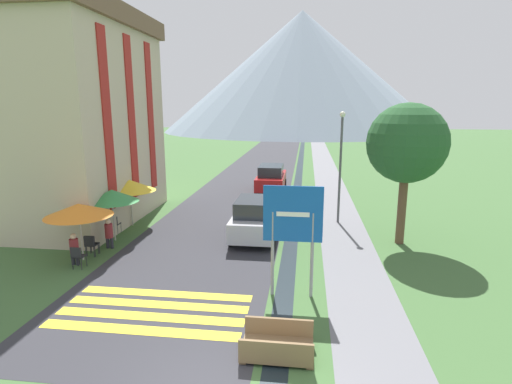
% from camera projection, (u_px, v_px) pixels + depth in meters
% --- Properties ---
extents(ground_plane, '(160.00, 160.00, 0.00)m').
position_uv_depth(ground_plane, '(279.00, 192.00, 27.46)').
color(ground_plane, '#3D6033').
extents(road, '(6.40, 60.00, 0.01)m').
position_uv_depth(road, '(260.00, 169.00, 37.46)').
color(road, '#2D2D33').
rests_on(road, ground_plane).
extents(footpath, '(2.20, 60.00, 0.01)m').
position_uv_depth(footpath, '(326.00, 170.00, 36.72)').
color(footpath, slate).
rests_on(footpath, ground_plane).
extents(drainage_channel, '(0.60, 60.00, 0.00)m').
position_uv_depth(drainage_channel, '(300.00, 170.00, 37.01)').
color(drainage_channel, black).
rests_on(drainage_channel, ground_plane).
extents(crosswalk_marking, '(5.44, 2.54, 0.01)m').
position_uv_depth(crosswalk_marking, '(154.00, 310.00, 11.54)').
color(crosswalk_marking, yellow).
rests_on(crosswalk_marking, ground_plane).
extents(mountain_distant, '(63.60, 63.60, 26.93)m').
position_uv_depth(mountain_distant, '(301.00, 72.00, 92.70)').
color(mountain_distant, gray).
rests_on(mountain_distant, ground_plane).
extents(hotel_building, '(5.78, 9.35, 10.36)m').
position_uv_depth(hotel_building, '(80.00, 110.00, 19.66)').
color(hotel_building, '#BCAD93').
rests_on(hotel_building, ground_plane).
extents(road_sign, '(1.79, 0.11, 3.49)m').
position_uv_depth(road_sign, '(293.00, 225.00, 11.98)').
color(road_sign, gray).
rests_on(road_sign, ground_plane).
extents(footbridge, '(1.70, 1.10, 0.65)m').
position_uv_depth(footbridge, '(277.00, 346.00, 9.46)').
color(footbridge, brown).
rests_on(footbridge, ground_plane).
extents(parked_car_near, '(1.97, 4.04, 1.82)m').
position_uv_depth(parked_car_near, '(255.00, 218.00, 17.72)').
color(parked_car_near, '#B2B2B7').
rests_on(parked_car_near, ground_plane).
extents(parked_car_far, '(1.94, 4.57, 1.82)m').
position_uv_depth(parked_car_far, '(271.00, 178.00, 27.57)').
color(parked_car_far, '#A31919').
rests_on(parked_car_far, ground_plane).
extents(cafe_chair_near_left, '(0.40, 0.40, 0.85)m').
position_uv_depth(cafe_chair_near_left, '(90.00, 244.00, 15.60)').
color(cafe_chair_near_left, '#232328').
rests_on(cafe_chair_near_left, ground_plane).
extents(cafe_chair_nearest, '(0.40, 0.40, 0.85)m').
position_uv_depth(cafe_chair_nearest, '(78.00, 255.00, 14.39)').
color(cafe_chair_nearest, '#232328').
rests_on(cafe_chair_nearest, ground_plane).
extents(cafe_chair_far_right, '(0.40, 0.40, 0.85)m').
position_uv_depth(cafe_chair_far_right, '(114.00, 223.00, 18.38)').
color(cafe_chair_far_right, '#232328').
rests_on(cafe_chair_far_right, ground_plane).
extents(cafe_chair_near_right, '(0.40, 0.40, 0.85)m').
position_uv_depth(cafe_chair_near_right, '(91.00, 243.00, 15.66)').
color(cafe_chair_near_right, '#232328').
rests_on(cafe_chair_near_right, ground_plane).
extents(cafe_umbrella_front_orange, '(2.49, 2.49, 2.22)m').
position_uv_depth(cafe_umbrella_front_orange, '(79.00, 210.00, 14.93)').
color(cafe_umbrella_front_orange, '#B7B2A8').
rests_on(cafe_umbrella_front_orange, ground_plane).
extents(cafe_umbrella_middle_green, '(2.26, 2.26, 2.28)m').
position_uv_depth(cafe_umbrella_middle_green, '(112.00, 196.00, 17.16)').
color(cafe_umbrella_middle_green, '#B7B2A8').
rests_on(cafe_umbrella_middle_green, ground_plane).
extents(cafe_umbrella_rear_yellow, '(2.45, 2.45, 2.29)m').
position_uv_depth(cafe_umbrella_rear_yellow, '(130.00, 185.00, 19.35)').
color(cafe_umbrella_rear_yellow, '#B7B2A8').
rests_on(cafe_umbrella_rear_yellow, ground_plane).
extents(person_seated_near, '(0.32, 0.32, 1.21)m').
position_uv_depth(person_seated_near, '(74.00, 248.00, 14.73)').
color(person_seated_near, '#282833').
rests_on(person_seated_near, ground_plane).
extents(person_seated_far, '(0.32, 0.32, 1.26)m').
position_uv_depth(person_seated_far, '(109.00, 232.00, 16.46)').
color(person_seated_far, '#282833').
rests_on(person_seated_far, ground_plane).
extents(streetlamp, '(0.28, 0.28, 5.54)m').
position_uv_depth(streetlamp, '(341.00, 159.00, 19.62)').
color(streetlamp, '#515156').
rests_on(streetlamp, ground_plane).
extents(tree_by_path, '(3.28, 3.28, 5.94)m').
position_uv_depth(tree_by_path, '(407.00, 144.00, 16.33)').
color(tree_by_path, brown).
rests_on(tree_by_path, ground_plane).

